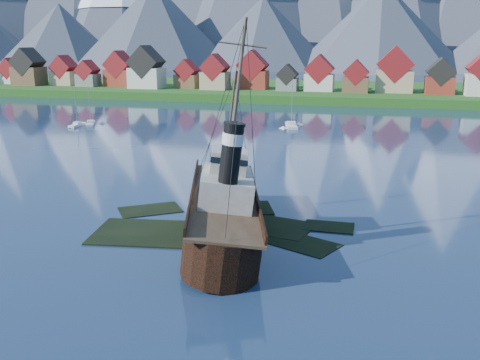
% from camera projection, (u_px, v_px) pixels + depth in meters
% --- Properties ---
extents(ground, '(1400.00, 1400.00, 0.00)m').
position_uv_depth(ground, '(200.00, 231.00, 64.22)').
color(ground, '#1A2B49').
rests_on(ground, ground).
extents(shoal, '(31.71, 21.24, 1.14)m').
position_uv_depth(shoal, '(219.00, 229.00, 65.91)').
color(shoal, black).
rests_on(shoal, ground).
extents(shore_bank, '(600.00, 80.00, 3.20)m').
position_uv_depth(shore_bank, '(327.00, 95.00, 223.65)').
color(shore_bank, '#1E4B15').
rests_on(shore_bank, ground).
extents(seawall, '(600.00, 2.50, 2.00)m').
position_uv_depth(seawall, '(318.00, 105.00, 188.02)').
color(seawall, '#3F3D38').
rests_on(seawall, ground).
extents(town, '(250.96, 16.69, 17.30)m').
position_uv_depth(town, '(240.00, 74.00, 212.49)').
color(town, maroon).
rests_on(town, ground).
extents(tugboat_wreck, '(7.60, 32.77, 25.96)m').
position_uv_depth(tugboat_wreck, '(223.00, 207.00, 62.72)').
color(tugboat_wreck, black).
rests_on(tugboat_wreck, ground).
extents(sailboat_b, '(2.04, 7.04, 10.10)m').
position_uv_depth(sailboat_b, '(77.00, 125.00, 141.86)').
color(sailboat_b, silver).
rests_on(sailboat_b, ground).
extents(sailboat_c, '(5.10, 7.89, 10.06)m').
position_uv_depth(sailboat_c, '(91.00, 124.00, 144.16)').
color(sailboat_c, silver).
rests_on(sailboat_c, ground).
extents(sailboat_e, '(4.80, 10.21, 11.49)m').
position_uv_depth(sailboat_e, '(291.00, 126.00, 140.69)').
color(sailboat_e, silver).
rests_on(sailboat_e, ground).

